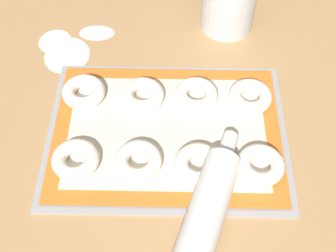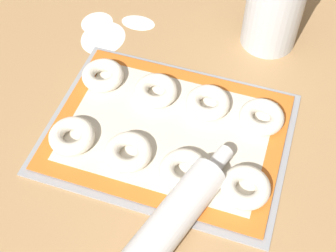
{
  "view_description": "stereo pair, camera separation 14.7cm",
  "coord_description": "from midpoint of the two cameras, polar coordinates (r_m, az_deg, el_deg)",
  "views": [
    {
      "loc": [
        -0.0,
        -0.5,
        0.68
      ],
      "look_at": [
        -0.01,
        -0.01,
        0.02
      ],
      "focal_mm": 50.0,
      "sensor_mm": 36.0,
      "label": 1
    },
    {
      "loc": [
        0.14,
        -0.48,
        0.68
      ],
      "look_at": [
        -0.01,
        -0.01,
        0.02
      ],
      "focal_mm": 50.0,
      "sensor_mm": 36.0,
      "label": 2
    }
  ],
  "objects": [
    {
      "name": "baking_tray",
      "position": [
        0.83,
        5.01,
        -1.41
      ],
      "size": [
        0.43,
        0.32,
        0.01
      ],
      "color": "#93969B",
      "rests_on": "ground_plane"
    },
    {
      "name": "flour_canister",
      "position": [
        0.97,
        17.26,
        13.47
      ],
      "size": [
        0.12,
        0.12,
        0.18
      ],
      "color": "silver",
      "rests_on": "ground_plane"
    },
    {
      "name": "bagel_front_far_left",
      "position": [
        0.8,
        -6.65,
        -1.86
      ],
      "size": [
        0.08,
        0.08,
        0.02
      ],
      "color": "silver",
      "rests_on": "baking_mat"
    },
    {
      "name": "ground_plane",
      "position": [
        0.84,
        5.95,
        -1.25
      ],
      "size": [
        2.8,
        2.8,
        0.0
      ],
      "primitive_type": "plane",
      "color": "#A87F51"
    },
    {
      "name": "bagel_front_mid_right",
      "position": [
        0.77,
        7.43,
        -6.01
      ],
      "size": [
        0.08,
        0.08,
        0.02
      ],
      "color": "silver",
      "rests_on": "baking_mat"
    },
    {
      "name": "bagel_back_mid_right",
      "position": [
        0.86,
        9.8,
        2.27
      ],
      "size": [
        0.08,
        0.08,
        0.02
      ],
      "color": "silver",
      "rests_on": "baking_mat"
    },
    {
      "name": "bagel_front_far_right",
      "position": [
        0.77,
        14.9,
        -7.93
      ],
      "size": [
        0.08,
        0.08,
        0.02
      ],
      "color": "silver",
      "rests_on": "baking_mat"
    },
    {
      "name": "flour_patch_side",
      "position": [
        1.0,
        -3.78,
        10.32
      ],
      "size": [
        0.09,
        0.11,
        0.0
      ],
      "color": "white",
      "rests_on": "ground_plane"
    },
    {
      "name": "flour_patch_far",
      "position": [
        1.03,
        0.43,
        12.14
      ],
      "size": [
        0.08,
        0.05,
        0.0
      ],
      "color": "white",
      "rests_on": "ground_plane"
    },
    {
      "name": "baking_mat",
      "position": [
        0.83,
        5.04,
        -1.19
      ],
      "size": [
        0.4,
        0.3,
        0.0
      ],
      "color": "orange",
      "rests_on": "baking_tray"
    },
    {
      "name": "flour_patch_near",
      "position": [
        1.04,
        -4.64,
        12.09
      ],
      "size": [
        0.07,
        0.07,
        0.0
      ],
      "color": "white",
      "rests_on": "ground_plane"
    },
    {
      "name": "bagel_back_far_left",
      "position": [
        0.89,
        -3.35,
        5.69
      ],
      "size": [
        0.08,
        0.08,
        0.02
      ],
      "color": "silver",
      "rests_on": "baking_mat"
    },
    {
      "name": "bagel_back_mid_left",
      "position": [
        0.86,
        3.36,
        3.78
      ],
      "size": [
        0.08,
        0.08,
        0.02
      ],
      "color": "silver",
      "rests_on": "baking_mat"
    },
    {
      "name": "bagel_back_far_right",
      "position": [
        0.86,
        16.19,
        0.49
      ],
      "size": [
        0.08,
        0.08,
        0.02
      ],
      "color": "silver",
      "rests_on": "baking_mat"
    },
    {
      "name": "bagel_front_mid_left",
      "position": [
        0.78,
        0.43,
        -3.85
      ],
      "size": [
        0.08,
        0.08,
        0.02
      ],
      "color": "silver",
      "rests_on": "baking_mat"
    }
  ]
}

